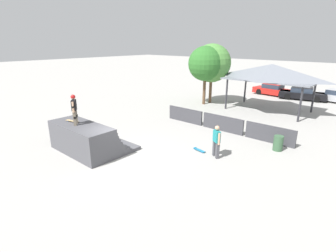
# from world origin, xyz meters

# --- Properties ---
(ground_plane) EXTENTS (160.00, 160.00, 0.00)m
(ground_plane) POSITION_xyz_m (0.00, 0.00, 0.00)
(ground_plane) COLOR #A3A09B
(quarter_pipe_ramp) EXTENTS (4.14, 3.21, 1.60)m
(quarter_pipe_ramp) POSITION_xyz_m (-2.23, -0.72, 0.70)
(quarter_pipe_ramp) COLOR #4C4C51
(quarter_pipe_ramp) RESTS_ON ground
(skater_on_deck) EXTENTS (0.63, 0.55, 1.62)m
(skater_on_deck) POSITION_xyz_m (-2.46, -1.12, 2.53)
(skater_on_deck) COLOR #6B6051
(skater_on_deck) RESTS_ON quarter_pipe_ramp
(skateboard_on_deck) EXTENTS (0.85, 0.39, 0.09)m
(skateboard_on_deck) POSITION_xyz_m (-3.03, -1.01, 1.66)
(skateboard_on_deck) COLOR blue
(skateboard_on_deck) RESTS_ON quarter_pipe_ramp
(bystander_walking) EXTENTS (0.64, 0.48, 1.74)m
(bystander_walking) POSITION_xyz_m (3.53, 3.32, 0.97)
(bystander_walking) COLOR #4C4C51
(bystander_walking) RESTS_ON ground
(skateboard_on_ground) EXTENTS (0.82, 0.33, 0.09)m
(skateboard_on_ground) POSITION_xyz_m (2.41, 3.40, 0.06)
(skateboard_on_ground) COLOR blue
(skateboard_on_ground) RESTS_ON ground
(barrier_fence) EXTENTS (9.44, 0.12, 1.05)m
(barrier_fence) POSITION_xyz_m (1.62, 7.29, 0.52)
(barrier_fence) COLOR #3D3D42
(barrier_fence) RESTS_ON ground
(pavilion_shelter) EXTENTS (7.28, 4.38, 4.02)m
(pavilion_shelter) POSITION_xyz_m (1.73, 14.84, 3.34)
(pavilion_shelter) COLOR #2D2D33
(pavilion_shelter) RESTS_ON ground
(tree_beside_pavilion) EXTENTS (3.63, 3.63, 5.66)m
(tree_beside_pavilion) POSITION_xyz_m (-3.79, 14.14, 3.84)
(tree_beside_pavilion) COLOR brown
(tree_beside_pavilion) RESTS_ON ground
(tree_far_back) EXTENTS (3.22, 3.22, 5.47)m
(tree_far_back) POSITION_xyz_m (-3.88, 13.17, 3.84)
(tree_far_back) COLOR brown
(tree_far_back) RESTS_ON ground
(trash_bin) EXTENTS (0.52, 0.52, 0.85)m
(trash_bin) POSITION_xyz_m (5.66, 6.38, 0.42)
(trash_bin) COLOR #385B3D
(trash_bin) RESTS_ON ground
(parked_car_red) EXTENTS (4.56, 2.19, 1.27)m
(parked_car_red) POSITION_xyz_m (-0.47, 22.02, 0.60)
(parked_car_red) COLOR red
(parked_car_red) RESTS_ON ground
(parked_car_black) EXTENTS (4.69, 2.55, 1.27)m
(parked_car_black) POSITION_xyz_m (2.67, 21.72, 0.60)
(parked_car_black) COLOR black
(parked_car_black) RESTS_ON ground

